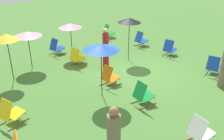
{
  "coord_description": "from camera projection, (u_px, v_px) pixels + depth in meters",
  "views": [
    {
      "loc": [
        -6.81,
        6.92,
        4.64
      ],
      "look_at": [
        0.0,
        1.2,
        0.5
      ],
      "focal_mm": 40.12,
      "sensor_mm": 36.0,
      "label": 1
    }
  ],
  "objects": [
    {
      "name": "ground_plane",
      "position": [
        133.0,
        73.0,
        10.72
      ],
      "size": [
        40.0,
        40.0,
        0.0
      ],
      "primitive_type": "plane",
      "color": "#477A33"
    },
    {
      "name": "deckchair_1",
      "position": [
        213.0,
        66.0,
        10.44
      ],
      "size": [
        0.68,
        0.87,
        0.83
      ],
      "rotation": [
        0.0,
        0.0,
        0.3
      ],
      "color": "olive",
      "rests_on": "ground"
    },
    {
      "name": "deckchair_2",
      "position": [
        108.0,
        32.0,
        15.04
      ],
      "size": [
        0.64,
        0.85,
        0.83
      ],
      "rotation": [
        0.0,
        0.0,
        -0.24
      ],
      "color": "olive",
      "rests_on": "ground"
    },
    {
      "name": "deckchair_4",
      "position": [
        56.0,
        47.0,
        12.57
      ],
      "size": [
        0.58,
        0.82,
        0.83
      ],
      "rotation": [
        0.0,
        0.0,
        0.15
      ],
      "color": "olive",
      "rests_on": "ground"
    },
    {
      "name": "deckchair_5",
      "position": [
        143.0,
        95.0,
        8.35
      ],
      "size": [
        0.57,
        0.81,
        0.83
      ],
      "rotation": [
        0.0,
        0.0,
        -0.13
      ],
      "color": "olive",
      "rests_on": "ground"
    },
    {
      "name": "deckchair_8",
      "position": [
        11.0,
        113.0,
        7.39
      ],
      "size": [
        0.67,
        0.86,
        0.83
      ],
      "rotation": [
        0.0,
        0.0,
        0.29
      ],
      "color": "olive",
      "rests_on": "ground"
    },
    {
      "name": "deckchair_9",
      "position": [
        141.0,
        40.0,
        13.67
      ],
      "size": [
        0.55,
        0.8,
        0.83
      ],
      "rotation": [
        0.0,
        0.0,
        -0.1
      ],
      "color": "olive",
      "rests_on": "ground"
    },
    {
      "name": "deckchair_10",
      "position": [
        170.0,
        49.0,
        12.38
      ],
      "size": [
        0.6,
        0.83,
        0.83
      ],
      "rotation": [
        0.0,
        0.0,
        0.17
      ],
      "color": "olive",
      "rests_on": "ground"
    },
    {
      "name": "deckchair_12",
      "position": [
        200.0,
        132.0,
        6.61
      ],
      "size": [
        0.58,
        0.82,
        0.83
      ],
      "rotation": [
        0.0,
        0.0,
        -0.15
      ],
      "color": "olive",
      "rests_on": "ground"
    },
    {
      "name": "deckchair_13",
      "position": [
        77.0,
        58.0,
        11.31
      ],
      "size": [
        0.64,
        0.85,
        0.83
      ],
      "rotation": [
        0.0,
        0.0,
        0.24
      ],
      "color": "olive",
      "rests_on": "ground"
    },
    {
      "name": "deckchair_14",
      "position": [
        110.0,
        77.0,
        9.58
      ],
      "size": [
        0.52,
        0.79,
        0.83
      ],
      "rotation": [
        0.0,
        0.0,
        0.06
      ],
      "color": "olive",
      "rests_on": "ground"
    },
    {
      "name": "umbrella_0",
      "position": [
        70.0,
        26.0,
        11.8
      ],
      "size": [
        1.1,
        1.1,
        1.67
      ],
      "color": "black",
      "rests_on": "ground"
    },
    {
      "name": "umbrella_1",
      "position": [
        101.0,
        47.0,
        8.27
      ],
      "size": [
        1.23,
        1.23,
        1.94
      ],
      "color": "black",
      "rests_on": "ground"
    },
    {
      "name": "umbrella_2",
      "position": [
        27.0,
        34.0,
        10.66
      ],
      "size": [
        1.21,
        1.21,
        1.64
      ],
      "color": "black",
      "rests_on": "ground"
    },
    {
      "name": "umbrella_3",
      "position": [
        129.0,
        20.0,
        11.34
      ],
      "size": [
        1.06,
        1.06,
        2.02
      ],
      "color": "black",
      "rests_on": "ground"
    },
    {
      "name": "umbrella_4",
      "position": [
        6.0,
        37.0,
        9.38
      ],
      "size": [
        0.95,
        0.95,
        1.93
      ],
      "color": "black",
      "rests_on": "ground"
    },
    {
      "name": "person_1",
      "position": [
        106.0,
        49.0,
        10.84
      ],
      "size": [
        0.37,
        0.37,
        1.82
      ],
      "rotation": [
        0.0,
        0.0,
        5.5
      ],
      "color": "maroon",
      "rests_on": "ground"
    }
  ]
}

